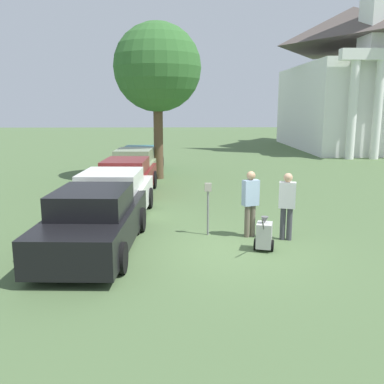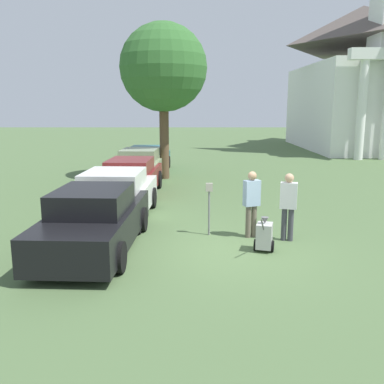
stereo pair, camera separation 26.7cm
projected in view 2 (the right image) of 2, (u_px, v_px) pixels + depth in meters
ground_plane at (222, 251)px, 10.34m from camera, size 120.00×120.00×0.00m
parked_car_black at (93, 221)px, 10.35m from camera, size 2.18×5.00×1.53m
parked_car_white at (114, 197)px, 13.09m from camera, size 2.23×5.00×1.52m
parked_car_maroon at (130, 178)px, 16.49m from camera, size 2.11×5.23×1.46m
parked_car_sage at (139, 167)px, 19.51m from camera, size 2.09×4.88×1.53m
parked_car_teal at (146, 160)px, 22.54m from camera, size 2.24×5.09×1.35m
parking_meter at (208, 199)px, 11.43m from camera, size 0.18×0.09×1.43m
person_worker at (250, 200)px, 11.24m from camera, size 0.47×0.36×1.77m
person_supervisor at (287, 203)px, 10.95m from camera, size 0.46×0.32×1.77m
equipment_cart at (263, 236)px, 10.26m from camera, size 0.53×1.00×1.00m
church at (360, 70)px, 33.43m from camera, size 8.35×14.77×24.24m
shade_tree at (162, 68)px, 19.62m from camera, size 4.03×4.03×7.19m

